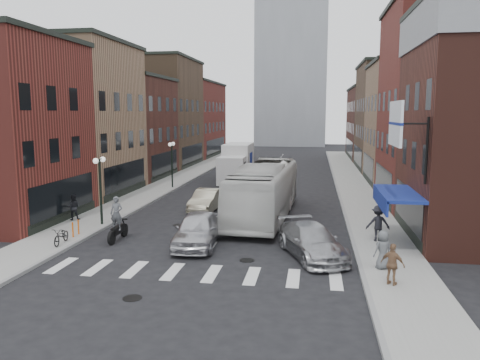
{
  "coord_description": "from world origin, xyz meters",
  "views": [
    {
      "loc": [
        4.92,
        -21.38,
        6.7
      ],
      "look_at": [
        0.61,
        5.7,
        2.72
      ],
      "focal_mm": 35.0,
      "sensor_mm": 36.0,
      "label": 1
    }
  ],
  "objects_px": {
    "ped_right_a": "(378,223)",
    "billboard_sign": "(398,125)",
    "streetlamp_far": "(172,156)",
    "ped_right_b": "(393,264)",
    "box_truck": "(237,163)",
    "transit_bus": "(265,191)",
    "ped_right_c": "(383,250)",
    "bike_rack": "(76,228)",
    "sedan_left_far": "(207,200)",
    "ped_left_solo": "(73,207)",
    "motorcycle_rider": "(117,220)",
    "parked_bicycle": "(61,236)",
    "streetlamp_near": "(100,178)",
    "sedan_left_near": "(198,229)",
    "curb_car": "(312,241)"
  },
  "relations": [
    {
      "from": "ped_right_a",
      "to": "billboard_sign",
      "type": "bearing_deg",
      "value": 94.58
    },
    {
      "from": "streetlamp_far",
      "to": "ped_right_b",
      "type": "distance_m",
      "value": 26.53
    },
    {
      "from": "box_truck",
      "to": "transit_bus",
      "type": "bearing_deg",
      "value": -75.25
    },
    {
      "from": "ped_right_b",
      "to": "ped_right_c",
      "type": "bearing_deg",
      "value": -55.53
    },
    {
      "from": "box_truck",
      "to": "ped_right_c",
      "type": "bearing_deg",
      "value": -68.48
    },
    {
      "from": "bike_rack",
      "to": "sedan_left_far",
      "type": "relative_size",
      "value": 0.18
    },
    {
      "from": "transit_bus",
      "to": "ped_left_solo",
      "type": "distance_m",
      "value": 11.89
    },
    {
      "from": "streetlamp_far",
      "to": "transit_bus",
      "type": "xyz_separation_m",
      "value": [
        9.25,
        -10.12,
        -1.17
      ]
    },
    {
      "from": "billboard_sign",
      "to": "ped_right_c",
      "type": "distance_m",
      "value": 5.63
    },
    {
      "from": "bike_rack",
      "to": "transit_bus",
      "type": "xyz_separation_m",
      "value": [
        9.45,
        6.58,
        1.19
      ]
    },
    {
      "from": "bike_rack",
      "to": "motorcycle_rider",
      "type": "distance_m",
      "value": 2.48
    },
    {
      "from": "box_truck",
      "to": "transit_bus",
      "type": "distance_m",
      "value": 16.33
    },
    {
      "from": "box_truck",
      "to": "parked_bicycle",
      "type": "height_order",
      "value": "box_truck"
    },
    {
      "from": "billboard_sign",
      "to": "bike_rack",
      "type": "distance_m",
      "value": 17.14
    },
    {
      "from": "transit_bus",
      "to": "billboard_sign",
      "type": "bearing_deg",
      "value": -44.58
    },
    {
      "from": "streetlamp_near",
      "to": "parked_bicycle",
      "type": "xyz_separation_m",
      "value": [
        -0.1,
        -4.31,
        -2.34
      ]
    },
    {
      "from": "streetlamp_near",
      "to": "ped_right_c",
      "type": "relative_size",
      "value": 2.5
    },
    {
      "from": "box_truck",
      "to": "ped_right_b",
      "type": "distance_m",
      "value": 29.11
    },
    {
      "from": "sedan_left_far",
      "to": "parked_bicycle",
      "type": "relative_size",
      "value": 2.73
    },
    {
      "from": "box_truck",
      "to": "transit_bus",
      "type": "relative_size",
      "value": 0.66
    },
    {
      "from": "billboard_sign",
      "to": "ped_right_c",
      "type": "xyz_separation_m",
      "value": [
        -0.71,
        -2.14,
        -5.16
      ]
    },
    {
      "from": "parked_bicycle",
      "to": "ped_left_solo",
      "type": "relative_size",
      "value": 1.02
    },
    {
      "from": "streetlamp_near",
      "to": "ped_right_c",
      "type": "height_order",
      "value": "streetlamp_near"
    },
    {
      "from": "box_truck",
      "to": "ped_right_c",
      "type": "distance_m",
      "value": 27.32
    },
    {
      "from": "billboard_sign",
      "to": "motorcycle_rider",
      "type": "xyz_separation_m",
      "value": [
        -13.77,
        0.68,
        -5.02
      ]
    },
    {
      "from": "box_truck",
      "to": "sedan_left_near",
      "type": "distance_m",
      "value": 22.72
    },
    {
      "from": "box_truck",
      "to": "ped_right_a",
      "type": "bearing_deg",
      "value": -63.55
    },
    {
      "from": "billboard_sign",
      "to": "streetlamp_far",
      "type": "relative_size",
      "value": 0.9
    },
    {
      "from": "motorcycle_rider",
      "to": "ped_right_b",
      "type": "xyz_separation_m",
      "value": [
        13.16,
        -4.71,
        -0.15
      ]
    },
    {
      "from": "curb_car",
      "to": "ped_left_solo",
      "type": "bearing_deg",
      "value": 139.95
    },
    {
      "from": "ped_right_a",
      "to": "parked_bicycle",
      "type": "bearing_deg",
      "value": 6.88
    },
    {
      "from": "motorcycle_rider",
      "to": "bike_rack",
      "type": "bearing_deg",
      "value": 175.87
    },
    {
      "from": "transit_bus",
      "to": "ped_right_a",
      "type": "height_order",
      "value": "transit_bus"
    },
    {
      "from": "streetlamp_far",
      "to": "parked_bicycle",
      "type": "height_order",
      "value": "streetlamp_far"
    },
    {
      "from": "parked_bicycle",
      "to": "bike_rack",
      "type": "bearing_deg",
      "value": 86.95
    },
    {
      "from": "sedan_left_far",
      "to": "parked_bicycle",
      "type": "distance_m",
      "value": 11.05
    },
    {
      "from": "bike_rack",
      "to": "parked_bicycle",
      "type": "distance_m",
      "value": 1.61
    },
    {
      "from": "box_truck",
      "to": "sedan_left_near",
      "type": "xyz_separation_m",
      "value": [
        1.77,
        -22.63,
        -0.93
      ]
    },
    {
      "from": "billboard_sign",
      "to": "sedan_left_far",
      "type": "relative_size",
      "value": 0.84
    },
    {
      "from": "billboard_sign",
      "to": "sedan_left_near",
      "type": "bearing_deg",
      "value": 177.18
    },
    {
      "from": "streetlamp_far",
      "to": "motorcycle_rider",
      "type": "bearing_deg",
      "value": -82.49
    },
    {
      "from": "ped_right_c",
      "to": "curb_car",
      "type": "bearing_deg",
      "value": -59.23
    },
    {
      "from": "ped_right_a",
      "to": "ped_left_solo",
      "type": "bearing_deg",
      "value": -10.51
    },
    {
      "from": "motorcycle_rider",
      "to": "sedan_left_far",
      "type": "height_order",
      "value": "motorcycle_rider"
    },
    {
      "from": "streetlamp_far",
      "to": "ped_right_b",
      "type": "xyz_separation_m",
      "value": [
        15.37,
        -21.53,
        -1.95
      ]
    },
    {
      "from": "curb_car",
      "to": "ped_right_a",
      "type": "xyz_separation_m",
      "value": [
        3.33,
        2.77,
        0.33
      ]
    },
    {
      "from": "streetlamp_far",
      "to": "sedan_left_far",
      "type": "distance_m",
      "value": 10.19
    },
    {
      "from": "billboard_sign",
      "to": "sedan_left_near",
      "type": "distance_m",
      "value": 10.78
    },
    {
      "from": "transit_bus",
      "to": "ped_right_b",
      "type": "xyz_separation_m",
      "value": [
        6.12,
        -11.41,
        -0.78
      ]
    },
    {
      "from": "motorcycle_rider",
      "to": "billboard_sign",
      "type": "bearing_deg",
      "value": -4.16
    }
  ]
}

